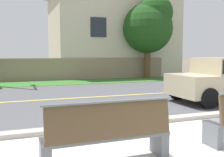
# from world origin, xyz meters

# --- Properties ---
(ground_plane) EXTENTS (140.00, 140.00, 0.00)m
(ground_plane) POSITION_xyz_m (0.00, 8.00, 0.00)
(ground_plane) COLOR #665B4C
(sidewalk_pavement) EXTENTS (44.00, 3.60, 0.01)m
(sidewalk_pavement) POSITION_xyz_m (0.00, 0.40, 0.01)
(sidewalk_pavement) COLOR beige
(sidewalk_pavement) RESTS_ON ground_plane
(curb_edge) EXTENTS (44.00, 0.30, 0.11)m
(curb_edge) POSITION_xyz_m (0.00, 2.35, 0.06)
(curb_edge) COLOR #ADA89E
(curb_edge) RESTS_ON ground_plane
(street_asphalt) EXTENTS (52.00, 8.00, 0.01)m
(street_asphalt) POSITION_xyz_m (0.00, 6.50, 0.00)
(street_asphalt) COLOR #515156
(street_asphalt) RESTS_ON ground_plane
(road_centre_line) EXTENTS (48.00, 0.14, 0.01)m
(road_centre_line) POSITION_xyz_m (0.00, 6.50, 0.01)
(road_centre_line) COLOR #E0CC4C
(road_centre_line) RESTS_ON ground_plane
(far_verge_grass) EXTENTS (48.00, 2.80, 0.02)m
(far_verge_grass) POSITION_xyz_m (0.00, 12.12, 0.01)
(far_verge_grass) COLOR #38702D
(far_verge_grass) RESTS_ON ground_plane
(bench_left) EXTENTS (1.97, 0.48, 1.01)m
(bench_left) POSITION_xyz_m (-1.46, 0.47, 0.46)
(bench_left) COLOR slate
(bench_left) RESTS_ON ground_plane
(shade_tree_centre) EXTENTS (3.44, 3.44, 5.67)m
(shade_tree_centre) POSITION_xyz_m (6.01, 13.13, 3.68)
(shade_tree_centre) COLOR brown
(shade_tree_centre) RESTS_ON ground_plane
(garden_wall) EXTENTS (13.00, 0.36, 1.40)m
(garden_wall) POSITION_xyz_m (0.83, 13.84, 0.70)
(garden_wall) COLOR gray
(garden_wall) RESTS_ON ground_plane
(house_across_street) EXTENTS (9.99, 6.91, 6.87)m
(house_across_street) POSITION_xyz_m (4.63, 17.04, 3.48)
(house_across_street) COLOR beige
(house_across_street) RESTS_ON ground_plane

